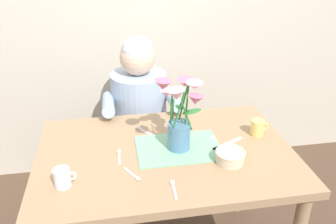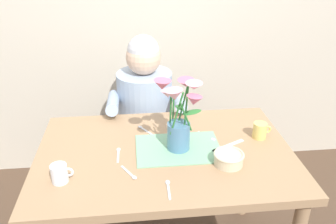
{
  "view_description": "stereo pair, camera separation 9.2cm",
  "coord_description": "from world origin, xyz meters",
  "px_view_note": "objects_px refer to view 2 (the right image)",
  "views": [
    {
      "loc": [
        -0.23,
        -1.38,
        1.66
      ],
      "look_at": [
        0.02,
        0.05,
        0.92
      ],
      "focal_mm": 37.73,
      "sensor_mm": 36.0,
      "label": 1
    },
    {
      "loc": [
        -0.13,
        -1.39,
        1.66
      ],
      "look_at": [
        0.02,
        0.05,
        0.92
      ],
      "focal_mm": 37.73,
      "sensor_mm": 36.0,
      "label": 2
    }
  ],
  "objects_px": {
    "dinner_knife": "(228,146)",
    "seated_person": "(146,122)",
    "coffee_cup": "(260,130)",
    "flower_vase": "(179,116)",
    "ceramic_bowl": "(229,158)",
    "ceramic_mug": "(60,173)"
  },
  "relations": [
    {
      "from": "dinner_knife",
      "to": "seated_person",
      "type": "bearing_deg",
      "value": 95.43
    },
    {
      "from": "seated_person",
      "to": "dinner_knife",
      "type": "xyz_separation_m",
      "value": [
        0.37,
        -0.61,
        0.18
      ]
    },
    {
      "from": "dinner_knife",
      "to": "coffee_cup",
      "type": "height_order",
      "value": "coffee_cup"
    },
    {
      "from": "seated_person",
      "to": "coffee_cup",
      "type": "height_order",
      "value": "seated_person"
    },
    {
      "from": "seated_person",
      "to": "flower_vase",
      "type": "distance_m",
      "value": 0.72
    },
    {
      "from": "seated_person",
      "to": "dinner_knife",
      "type": "distance_m",
      "value": 0.73
    },
    {
      "from": "flower_vase",
      "to": "ceramic_bowl",
      "type": "xyz_separation_m",
      "value": [
        0.2,
        -0.14,
        -0.15
      ]
    },
    {
      "from": "seated_person",
      "to": "ceramic_bowl",
      "type": "distance_m",
      "value": 0.85
    },
    {
      "from": "flower_vase",
      "to": "ceramic_bowl",
      "type": "height_order",
      "value": "flower_vase"
    },
    {
      "from": "ceramic_bowl",
      "to": "flower_vase",
      "type": "bearing_deg",
      "value": 145.61
    },
    {
      "from": "ceramic_bowl",
      "to": "dinner_knife",
      "type": "distance_m",
      "value": 0.15
    },
    {
      "from": "flower_vase",
      "to": "ceramic_bowl",
      "type": "distance_m",
      "value": 0.29
    },
    {
      "from": "flower_vase",
      "to": "dinner_knife",
      "type": "bearing_deg",
      "value": 0.74
    },
    {
      "from": "ceramic_bowl",
      "to": "dinner_knife",
      "type": "bearing_deg",
      "value": 75.46
    },
    {
      "from": "dinner_knife",
      "to": "coffee_cup",
      "type": "distance_m",
      "value": 0.19
    },
    {
      "from": "flower_vase",
      "to": "ceramic_bowl",
      "type": "relative_size",
      "value": 2.63
    },
    {
      "from": "seated_person",
      "to": "flower_vase",
      "type": "relative_size",
      "value": 3.17
    },
    {
      "from": "seated_person",
      "to": "ceramic_bowl",
      "type": "xyz_separation_m",
      "value": [
        0.33,
        -0.75,
        0.21
      ]
    },
    {
      "from": "dinner_knife",
      "to": "ceramic_mug",
      "type": "height_order",
      "value": "ceramic_mug"
    },
    {
      "from": "dinner_knife",
      "to": "flower_vase",
      "type": "bearing_deg",
      "value": 154.6
    },
    {
      "from": "ceramic_bowl",
      "to": "coffee_cup",
      "type": "distance_m",
      "value": 0.3
    },
    {
      "from": "flower_vase",
      "to": "coffee_cup",
      "type": "height_order",
      "value": "flower_vase"
    }
  ]
}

